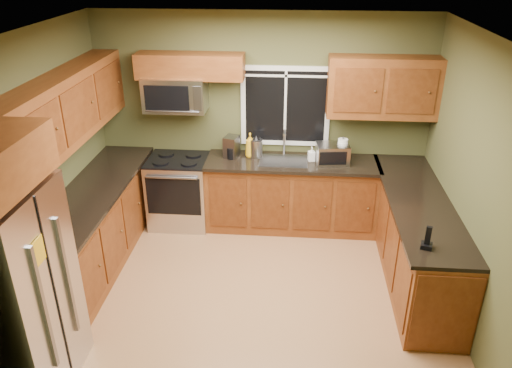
# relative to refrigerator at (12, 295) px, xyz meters

# --- Properties ---
(floor) EXTENTS (4.20, 4.20, 0.00)m
(floor) POSITION_rel_refrigerator_xyz_m (1.74, 1.30, -0.90)
(floor) COLOR #A47248
(floor) RESTS_ON ground
(ceiling) EXTENTS (4.20, 4.20, 0.00)m
(ceiling) POSITION_rel_refrigerator_xyz_m (1.74, 1.30, 1.80)
(ceiling) COLOR white
(ceiling) RESTS_ON back_wall
(back_wall) EXTENTS (4.20, 0.00, 4.20)m
(back_wall) POSITION_rel_refrigerator_xyz_m (1.74, 3.10, 0.45)
(back_wall) COLOR #4A4C29
(back_wall) RESTS_ON ground
(front_wall) EXTENTS (4.20, 0.00, 4.20)m
(front_wall) POSITION_rel_refrigerator_xyz_m (1.74, -0.50, 0.45)
(front_wall) COLOR #4A4C29
(front_wall) RESTS_ON ground
(left_wall) EXTENTS (0.00, 3.60, 3.60)m
(left_wall) POSITION_rel_refrigerator_xyz_m (-0.36, 1.30, 0.45)
(left_wall) COLOR #4A4C29
(left_wall) RESTS_ON ground
(right_wall) EXTENTS (0.00, 3.60, 3.60)m
(right_wall) POSITION_rel_refrigerator_xyz_m (3.84, 1.30, 0.45)
(right_wall) COLOR #4A4C29
(right_wall) RESTS_ON ground
(window) EXTENTS (1.12, 0.03, 1.02)m
(window) POSITION_rel_refrigerator_xyz_m (2.04, 3.08, 0.65)
(window) COLOR white
(window) RESTS_ON back_wall
(base_cabinets_left) EXTENTS (0.60, 2.65, 0.90)m
(base_cabinets_left) POSITION_rel_refrigerator_xyz_m (-0.06, 1.78, -0.45)
(base_cabinets_left) COLOR brown
(base_cabinets_left) RESTS_ON ground
(countertop_left) EXTENTS (0.65, 2.65, 0.04)m
(countertop_left) POSITION_rel_refrigerator_xyz_m (-0.04, 1.78, 0.02)
(countertop_left) COLOR black
(countertop_left) RESTS_ON base_cabinets_left
(base_cabinets_back) EXTENTS (2.17, 0.60, 0.90)m
(base_cabinets_back) POSITION_rel_refrigerator_xyz_m (2.15, 2.80, -0.45)
(base_cabinets_back) COLOR brown
(base_cabinets_back) RESTS_ON ground
(countertop_back) EXTENTS (2.17, 0.65, 0.04)m
(countertop_back) POSITION_rel_refrigerator_xyz_m (2.15, 2.78, 0.02)
(countertop_back) COLOR black
(countertop_back) RESTS_ON base_cabinets_back
(base_cabinets_peninsula) EXTENTS (0.60, 2.52, 0.90)m
(base_cabinets_peninsula) POSITION_rel_refrigerator_xyz_m (3.54, 1.84, -0.45)
(base_cabinets_peninsula) COLOR brown
(base_cabinets_peninsula) RESTS_ON ground
(countertop_peninsula) EXTENTS (0.65, 2.50, 0.04)m
(countertop_peninsula) POSITION_rel_refrigerator_xyz_m (3.51, 1.85, 0.02)
(countertop_peninsula) COLOR black
(countertop_peninsula) RESTS_ON base_cabinets_peninsula
(upper_cabinets_left) EXTENTS (0.33, 2.65, 0.72)m
(upper_cabinets_left) POSITION_rel_refrigerator_xyz_m (-0.20, 1.78, 0.96)
(upper_cabinets_left) COLOR brown
(upper_cabinets_left) RESTS_ON left_wall
(upper_cabinets_back_left) EXTENTS (1.30, 0.33, 0.30)m
(upper_cabinets_back_left) POSITION_rel_refrigerator_xyz_m (0.89, 2.94, 1.17)
(upper_cabinets_back_left) COLOR brown
(upper_cabinets_back_left) RESTS_ON back_wall
(upper_cabinets_back_right) EXTENTS (1.30, 0.33, 0.72)m
(upper_cabinets_back_right) POSITION_rel_refrigerator_xyz_m (3.19, 2.94, 0.96)
(upper_cabinets_back_right) COLOR brown
(upper_cabinets_back_right) RESTS_ON back_wall
(refrigerator) EXTENTS (0.74, 0.90, 1.80)m
(refrigerator) POSITION_rel_refrigerator_xyz_m (0.00, 0.00, 0.00)
(refrigerator) COLOR #B7B7BC
(refrigerator) RESTS_ON ground
(range) EXTENTS (0.76, 0.69, 0.94)m
(range) POSITION_rel_refrigerator_xyz_m (0.69, 2.77, -0.43)
(range) COLOR #B7B7BC
(range) RESTS_ON ground
(microwave) EXTENTS (0.76, 0.41, 0.42)m
(microwave) POSITION_rel_refrigerator_xyz_m (0.69, 2.91, 0.83)
(microwave) COLOR #B7B7BC
(microwave) RESTS_ON back_wall
(sink) EXTENTS (0.60, 0.42, 0.36)m
(sink) POSITION_rel_refrigerator_xyz_m (2.04, 2.79, 0.05)
(sink) COLOR slate
(sink) RESTS_ON countertop_back
(toaster_oven) EXTENTS (0.42, 0.35, 0.24)m
(toaster_oven) POSITION_rel_refrigerator_xyz_m (2.64, 2.76, 0.16)
(toaster_oven) COLOR #B7B7BC
(toaster_oven) RESTS_ON countertop_back
(coffee_maker) EXTENTS (0.21, 0.25, 0.27)m
(coffee_maker) POSITION_rel_refrigerator_xyz_m (1.38, 2.86, 0.17)
(coffee_maker) COLOR slate
(coffee_maker) RESTS_ON countertop_back
(kettle) EXTENTS (0.21, 0.21, 0.29)m
(kettle) POSITION_rel_refrigerator_xyz_m (1.69, 2.87, 0.17)
(kettle) COLOR #B7B7BC
(kettle) RESTS_ON countertop_back
(paper_towel_roll) EXTENTS (0.14, 0.14, 0.32)m
(paper_towel_roll) POSITION_rel_refrigerator_xyz_m (2.76, 2.84, 0.18)
(paper_towel_roll) COLOR white
(paper_towel_roll) RESTS_ON countertop_back
(soap_bottle_a) EXTENTS (0.13, 0.13, 0.31)m
(soap_bottle_a) POSITION_rel_refrigerator_xyz_m (1.61, 2.88, 0.20)
(soap_bottle_a) COLOR gold
(soap_bottle_a) RESTS_ON countertop_back
(soap_bottle_b) EXTENTS (0.10, 0.10, 0.18)m
(soap_bottle_b) POSITION_rel_refrigerator_xyz_m (2.39, 2.81, 0.13)
(soap_bottle_b) COLOR white
(soap_bottle_b) RESTS_ON countertop_back
(soap_bottle_c) EXTENTS (0.15, 0.15, 0.19)m
(soap_bottle_c) POSITION_rel_refrigerator_xyz_m (1.68, 2.91, 0.13)
(soap_bottle_c) COLOR white
(soap_bottle_c) RESTS_ON countertop_back
(cordless_phone) EXTENTS (0.12, 0.12, 0.22)m
(cordless_phone) POSITION_rel_refrigerator_xyz_m (3.38, 0.90, 0.11)
(cordless_phone) COLOR black
(cordless_phone) RESTS_ON countertop_peninsula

